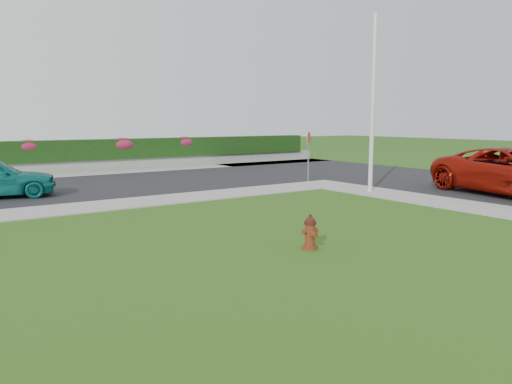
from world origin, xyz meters
TOP-DOWN VIEW (x-y plane):
  - ground at (0.00, 0.00)m, footprint 120.00×120.00m
  - street_right at (12.00, 4.00)m, footprint 8.00×32.00m
  - curb_corner at (7.00, 9.00)m, footprint 2.00×2.00m
  - sidewalk_beyond at (-1.00, 19.00)m, footprint 34.00×2.00m
  - retaining_wall at (-1.00, 20.50)m, footprint 34.00×0.40m
  - hedge at (-1.00, 20.60)m, footprint 32.00×0.90m
  - fire_hydrant at (-0.62, 1.12)m, footprint 0.38×0.36m
  - utility_pole at (6.82, 6.23)m, footprint 0.16×0.16m
  - stop_sign at (6.98, 10.01)m, footprint 0.52×0.36m
  - flower_clump_d at (-2.56, 20.50)m, footprint 1.31×0.84m
  - flower_clump_e at (2.36, 20.50)m, footprint 1.48×0.95m
  - flower_clump_f at (6.19, 20.50)m, footprint 1.36×0.88m

SIDE VIEW (x-z plane):
  - ground at x=0.00m, z-range 0.00..0.00m
  - street_right at x=12.00m, z-range 0.00..0.04m
  - curb_corner at x=7.00m, z-range 0.00..0.04m
  - sidewalk_beyond at x=-1.00m, z-range 0.00..0.04m
  - retaining_wall at x=-1.00m, z-range 0.00..0.60m
  - fire_hydrant at x=-0.62m, z-range -0.02..0.73m
  - hedge at x=-1.00m, z-range 0.60..1.70m
  - flower_clump_e at x=2.36m, z-range 1.03..1.78m
  - flower_clump_f at x=6.19m, z-range 1.09..1.77m
  - flower_clump_d at x=-2.56m, z-range 1.11..1.77m
  - stop_sign at x=6.98m, z-range 0.53..2.79m
  - utility_pole at x=6.82m, z-range 0.00..6.57m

